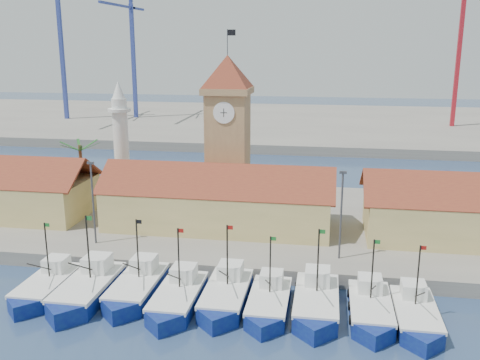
% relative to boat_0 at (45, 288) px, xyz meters
% --- Properties ---
extents(ground, '(400.00, 400.00, 0.00)m').
position_rel_boat_0_xyz_m(ground, '(12.63, -2.26, -0.74)').
color(ground, navy).
rests_on(ground, ground).
extents(quay, '(140.00, 32.00, 1.50)m').
position_rel_boat_0_xyz_m(quay, '(12.63, 21.74, 0.01)').
color(quay, gray).
rests_on(quay, ground).
extents(terminal, '(240.00, 80.00, 2.00)m').
position_rel_boat_0_xyz_m(terminal, '(12.63, 107.74, 0.26)').
color(terminal, gray).
rests_on(terminal, ground).
extents(boat_0, '(3.45, 9.44, 7.14)m').
position_rel_boat_0_xyz_m(boat_0, '(0.00, 0.00, 0.00)').
color(boat_0, navy).
rests_on(boat_0, ground).
extents(boat_1, '(3.91, 10.71, 8.10)m').
position_rel_boat_0_xyz_m(boat_1, '(4.08, -0.16, 0.10)').
color(boat_1, navy).
rests_on(boat_1, ground).
extents(boat_2, '(3.66, 10.04, 7.59)m').
position_rel_boat_0_xyz_m(boat_2, '(8.34, 0.99, 0.05)').
color(boat_2, navy).
rests_on(boat_2, ground).
extents(boat_3, '(3.60, 9.86, 7.46)m').
position_rel_boat_0_xyz_m(boat_3, '(12.59, -0.33, 0.03)').
color(boat_3, navy).
rests_on(boat_3, ground).
extents(boat_4, '(3.66, 10.04, 7.60)m').
position_rel_boat_0_xyz_m(boat_4, '(16.69, 0.81, 0.05)').
color(boat_4, navy).
rests_on(boat_4, ground).
extents(boat_5, '(3.38, 9.26, 7.00)m').
position_rel_boat_0_xyz_m(boat_5, '(20.58, 0.20, -0.01)').
color(boat_5, navy).
rests_on(boat_5, ground).
extents(boat_6, '(3.73, 10.22, 7.73)m').
position_rel_boat_0_xyz_m(boat_6, '(24.63, 0.69, 0.06)').
color(boat_6, navy).
rests_on(boat_6, ground).
extents(boat_7, '(3.46, 9.49, 7.18)m').
position_rel_boat_0_xyz_m(boat_7, '(29.17, 0.41, 0.00)').
color(boat_7, navy).
rests_on(boat_7, ground).
extents(boat_8, '(3.41, 9.34, 7.07)m').
position_rel_boat_0_xyz_m(boat_8, '(32.77, -0.06, -0.01)').
color(boat_8, navy).
rests_on(boat_8, ground).
extents(hall_center, '(27.04, 10.13, 7.61)m').
position_rel_boat_0_xyz_m(hall_center, '(12.63, 17.74, 3.25)').
color(hall_center, '#D7BE76').
rests_on(hall_center, quay).
extents(clock_tower, '(5.80, 5.80, 22.70)m').
position_rel_boat_0_xyz_m(clock_tower, '(12.63, 23.73, 11.22)').
color(clock_tower, tan).
rests_on(clock_tower, quay).
extents(minaret, '(3.00, 3.00, 16.30)m').
position_rel_boat_0_xyz_m(minaret, '(-2.37, 25.74, 8.99)').
color(minaret, silver).
rests_on(minaret, quay).
extents(palm_tree, '(5.60, 5.03, 8.39)m').
position_rel_boat_0_xyz_m(palm_tree, '(-7.37, 23.74, 5.51)').
color(palm_tree, brown).
rests_on(palm_tree, quay).
extents(lamp_posts, '(80.70, 0.25, 9.03)m').
position_rel_boat_0_xyz_m(lamp_posts, '(13.13, 9.74, 5.74)').
color(lamp_posts, '#3F3F44').
rests_on(lamp_posts, quay).
extents(crane_blue_far, '(1.00, 37.91, 42.81)m').
position_rel_boat_0_xyz_m(crane_blue_far, '(-48.33, 97.55, 25.44)').
color(crane_blue_far, '#2E3D8E').
rests_on(crane_blue_far, terminal).
extents(crane_blue_near, '(1.00, 31.01, 38.29)m').
position_rel_boat_0_xyz_m(crane_blue_near, '(-29.94, 104.47, 22.38)').
color(crane_blue_near, '#2E3D8E').
rests_on(crane_blue_near, terminal).
extents(crane_red_right, '(1.00, 35.96, 41.36)m').
position_rel_boat_0_xyz_m(crane_red_right, '(56.52, 100.81, 24.48)').
color(crane_red_right, '#AD1A26').
rests_on(crane_red_right, terminal).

